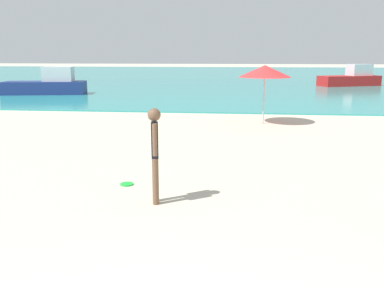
# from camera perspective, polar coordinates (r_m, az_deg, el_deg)

# --- Properties ---
(water) EXTENTS (160.00, 60.00, 0.06)m
(water) POSITION_cam_1_polar(r_m,az_deg,el_deg) (47.53, 5.31, 9.56)
(water) COLOR teal
(water) RESTS_ON ground
(person_standing) EXTENTS (0.22, 0.38, 1.67)m
(person_standing) POSITION_cam_1_polar(r_m,az_deg,el_deg) (6.92, -5.26, -0.87)
(person_standing) COLOR brown
(person_standing) RESTS_ON ground
(frisbee) EXTENTS (0.26, 0.26, 0.03)m
(frisbee) POSITION_cam_1_polar(r_m,az_deg,el_deg) (8.21, -9.19, -5.61)
(frisbee) COLOR green
(frisbee) RESTS_ON ground
(boat_near) EXTENTS (5.16, 2.43, 1.69)m
(boat_near) POSITION_cam_1_polar(r_m,az_deg,el_deg) (27.12, -19.68, 7.88)
(boat_near) COLOR navy
(boat_near) RESTS_ON water
(boat_far) EXTENTS (5.13, 3.34, 1.67)m
(boat_far) POSITION_cam_1_polar(r_m,az_deg,el_deg) (34.72, 21.54, 8.62)
(boat_far) COLOR red
(boat_far) RESTS_ON water
(beach_umbrella) EXTENTS (1.92, 1.92, 2.15)m
(beach_umbrella) POSITION_cam_1_polar(r_m,az_deg,el_deg) (15.15, 10.23, 10.07)
(beach_umbrella) COLOR #B7B7BC
(beach_umbrella) RESTS_ON ground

